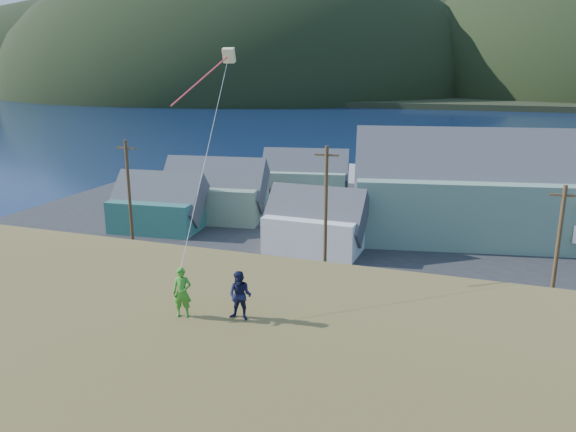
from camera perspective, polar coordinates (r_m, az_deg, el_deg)
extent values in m
plane|color=#0A1638|center=(37.45, 3.61, -8.35)|extent=(900.00, 900.00, 0.00)
cube|color=#4C3D19|center=(35.67, 2.73, -9.49)|extent=(110.00, 8.00, 0.10)
cube|color=#28282B|center=(53.08, 8.55, -1.31)|extent=(72.00, 36.00, 0.12)
cube|color=gray|center=(76.08, 7.37, 4.01)|extent=(26.00, 14.00, 0.90)
cube|color=black|center=(363.55, 18.07, 12.14)|extent=(900.00, 320.00, 2.00)
ellipsoid|color=black|center=(388.19, -17.51, 12.47)|extent=(240.00, 216.00, 108.00)
ellipsoid|color=black|center=(320.56, -4.78, 12.70)|extent=(260.00, 234.00, 143.00)
ellipsoid|color=black|center=(334.68, 14.44, 12.38)|extent=(200.00, 180.00, 100.00)
cube|color=gray|center=(53.21, 24.99, 0.67)|extent=(33.96, 15.41, 5.62)
cube|color=#47474C|center=(52.41, 25.50, 5.23)|extent=(34.41, 15.31, 9.17)
cube|color=#295F54|center=(53.44, -12.92, 0.28)|extent=(8.32, 6.56, 2.93)
cube|color=#47474C|center=(52.93, -13.06, 2.63)|extent=(8.80, 6.42, 5.67)
cube|color=slate|center=(56.22, -7.44, 1.53)|extent=(10.47, 7.75, 3.43)
cube|color=#47474C|center=(55.68, -7.53, 4.10)|extent=(10.93, 7.57, 6.18)
cube|color=white|center=(46.16, 2.82, -1.62)|extent=(7.67, 5.57, 3.01)
cube|color=#47474C|center=(45.56, 2.86, 1.10)|extent=(8.17, 5.50, 5.30)
cube|color=gray|center=(65.72, 1.77, 3.44)|extent=(10.38, 7.36, 3.03)
cube|color=#47474C|center=(65.28, 1.78, 5.48)|extent=(10.86, 7.42, 5.65)
cylinder|color=#47331E|center=(43.63, -15.76, 1.25)|extent=(0.24, 0.24, 9.51)
cylinder|color=#47331E|center=(37.24, 3.84, -0.33)|extent=(0.24, 0.24, 9.76)
cylinder|color=#47331E|center=(36.58, 25.65, -3.42)|extent=(0.24, 0.24, 8.16)
imported|color=black|center=(58.96, 7.71, 1.11)|extent=(1.85, 4.07, 1.35)
imported|color=gray|center=(63.93, -7.49, 2.29)|extent=(1.71, 4.66, 1.52)
imported|color=#A52414|center=(60.35, -11.77, 1.24)|extent=(1.66, 3.91, 1.32)
imported|color=navy|center=(59.73, 12.14, 1.09)|extent=(1.89, 4.25, 1.35)
imported|color=white|center=(59.57, 3.23, 1.40)|extent=(2.32, 4.98, 1.41)
imported|color=navy|center=(53.30, 7.55, -0.28)|extent=(2.11, 4.62, 1.53)
imported|color=maroon|center=(63.59, -0.74, 2.38)|extent=(3.23, 5.95, 1.58)
imported|color=silver|center=(57.65, -0.98, 0.99)|extent=(2.79, 5.40, 1.46)
imported|color=black|center=(54.80, 2.56, 0.18)|extent=(2.42, 4.89, 1.37)
imported|color=silver|center=(57.42, -4.41, 0.92)|extent=(2.13, 4.80, 1.53)
imported|color=#389127|center=(17.96, -10.71, -7.64)|extent=(0.68, 0.55, 1.61)
imported|color=#15193A|center=(17.53, -4.88, -8.08)|extent=(0.78, 0.62, 1.56)
cube|color=beige|center=(22.79, -6.03, 15.92)|extent=(0.50, 0.48, 0.60)
cylinder|color=#FF434E|center=(21.94, -8.84, 13.52)|extent=(0.06, 0.06, 3.31)
cylinder|color=white|center=(19.87, -8.17, 6.71)|extent=(0.02, 0.02, 9.12)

